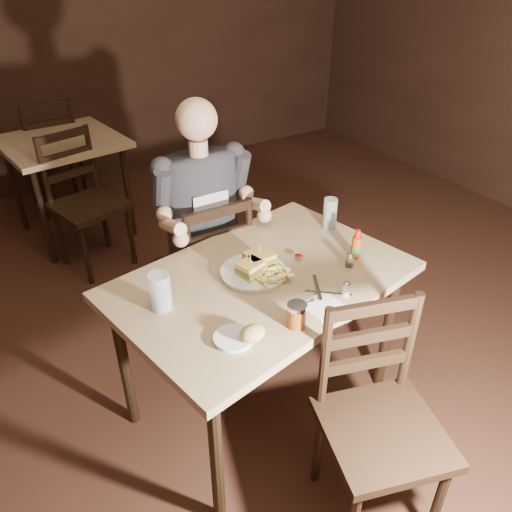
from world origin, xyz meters
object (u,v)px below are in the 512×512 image
main_table (262,291)px  syrup_dispenser (297,315)px  bg_chair_near (90,205)px  chair_far (205,267)px  side_plate (233,339)px  chair_near (383,432)px  bg_chair_far (51,154)px  dinner_plate (253,273)px  bg_table (63,151)px  glass_right (330,213)px  glass_left (160,292)px  diner (204,193)px  hot_sauce (357,244)px

main_table → syrup_dispenser: (-0.06, -0.34, 0.13)m
main_table → bg_chair_near: 1.74m
chair_far → side_plate: size_ratio=6.41×
chair_near → syrup_dispenser: bearing=128.1°
bg_chair_far → bg_chair_near: 1.10m
dinner_plate → bg_table: bearing=97.2°
main_table → dinner_plate: bearing=123.2°
dinner_plate → glass_right: glass_right is taller
chair_far → side_plate: bearing=70.7°
chair_far → bg_chair_far: size_ratio=0.96×
bg_chair_far → main_table: bearing=94.1°
glass_right → syrup_dispenser: 0.79m
chair_far → dinner_plate: size_ratio=3.28×
bg_table → chair_far: (0.33, -1.63, -0.22)m
bg_table → glass_left: 2.23m
diner → dinner_plate: size_ratio=3.28×
bg_chair_near → side_plate: size_ratio=6.58×
bg_chair_near → diner: bearing=-87.7°
chair_near → hot_sauce: bearing=76.7°
diner → hot_sauce: 0.79m
chair_near → dinner_plate: bearing=115.1°
main_table → glass_right: 0.58m
bg_table → glass_right: size_ratio=5.71×
glass_left → chair_far: bearing=51.3°
glass_left → syrup_dispenser: glass_left is taller
bg_chair_far → glass_right: (0.82, -2.61, 0.37)m
bg_chair_far → hot_sauce: 3.01m
bg_chair_near → syrup_dispenser: (0.24, -2.04, 0.35)m
main_table → dinner_plate: size_ratio=4.94×
chair_far → chair_near: (0.05, -1.33, 0.01)m
bg_chair_far → side_plate: 3.10m
glass_right → main_table: bearing=-159.8°
chair_far → syrup_dispenser: size_ratio=9.24×
diner → glass_right: bearing=-36.9°
chair_near → side_plate: 0.65m
chair_near → hot_sauce: size_ratio=6.56×
chair_near → hot_sauce: chair_near is taller
bg_chair_far → diner: size_ratio=1.05×
hot_sauce → bg_chair_near: bearing=112.6°
hot_sauce → main_table: bearing=168.4°
diner → side_plate: (-0.33, -0.86, -0.16)m
bg_chair_far → diner: 2.30m
bg_table → diner: diner is taller
chair_far → chair_near: size_ratio=0.99×
chair_far → diner: 0.48m
hot_sauce → bg_chair_far: bearing=104.5°
main_table → chair_near: bearing=-83.7°
bg_chair_near → bg_table: bearing=76.1°
chair_far → glass_left: glass_left is taller
chair_near → glass_left: (-0.53, 0.74, 0.38)m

